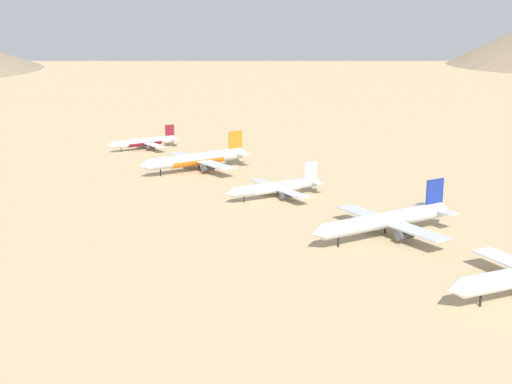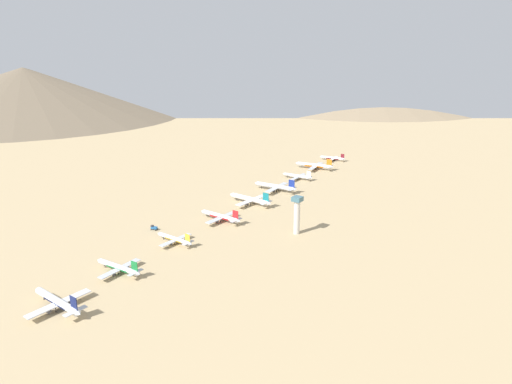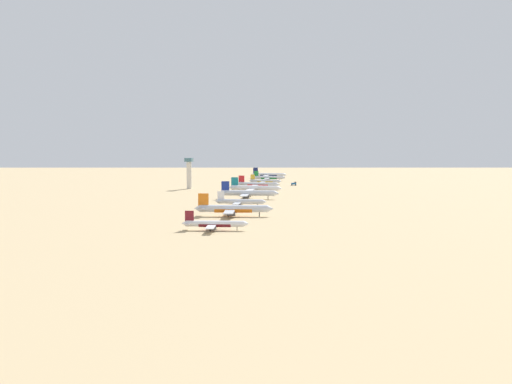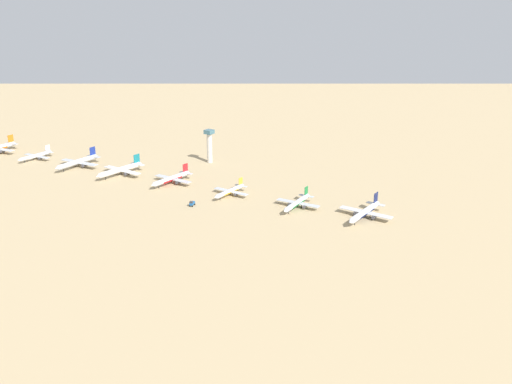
% 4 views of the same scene
% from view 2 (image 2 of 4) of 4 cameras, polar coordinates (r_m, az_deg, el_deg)
% --- Properties ---
extents(ground_plane, '(2541.71, 2541.71, 0.00)m').
position_cam_2_polar(ground_plane, '(425.00, -0.85, -1.56)').
color(ground_plane, tan).
extents(parked_jet_0, '(35.82, 29.23, 10.34)m').
position_cam_2_polar(parked_jet_0, '(609.01, 9.62, 4.23)').
color(parked_jet_0, white).
rests_on(parked_jet_0, ground).
extents(parked_jet_1, '(49.74, 40.61, 14.36)m').
position_cam_2_polar(parked_jet_1, '(559.23, 7.38, 3.34)').
color(parked_jet_1, silver).
rests_on(parked_jet_1, ground).
extents(parked_jet_2, '(37.84, 30.71, 10.92)m').
position_cam_2_polar(parked_jet_2, '(511.89, 5.25, 2.01)').
color(parked_jet_2, silver).
rests_on(parked_jet_2, ground).
extents(parked_jet_3, '(49.70, 40.40, 14.33)m').
position_cam_2_polar(parked_jet_3, '(465.30, 2.49, 0.69)').
color(parked_jet_3, silver).
rests_on(parked_jet_3, ground).
extents(parked_jet_4, '(49.55, 40.25, 14.29)m').
position_cam_2_polar(parked_jet_4, '(424.08, -0.72, -0.92)').
color(parked_jet_4, white).
rests_on(parked_jet_4, ground).
extents(parked_jet_5, '(44.20, 35.87, 12.75)m').
position_cam_2_polar(parked_jet_5, '(382.45, -4.47, -3.08)').
color(parked_jet_5, silver).
rests_on(parked_jet_5, ground).
extents(parked_jet_6, '(36.55, 29.64, 10.55)m').
position_cam_2_polar(parked_jet_6, '(343.22, -10.20, -5.83)').
color(parked_jet_6, silver).
rests_on(parked_jet_6, ground).
extents(parked_jet_7, '(39.94, 32.43, 11.52)m').
position_cam_2_polar(parked_jet_7, '(307.50, -16.90, -9.05)').
color(parked_jet_7, silver).
rests_on(parked_jet_7, ground).
extents(parked_jet_8, '(45.83, 37.20, 13.22)m').
position_cam_2_polar(parked_jet_8, '(278.69, -23.69, -12.50)').
color(parked_jet_8, silver).
rests_on(parked_jet_8, ground).
extents(service_truck, '(5.62, 3.88, 3.90)m').
position_cam_2_polar(service_truck, '(372.37, -12.73, -4.38)').
color(service_truck, '#1E5999').
rests_on(service_truck, ground).
extents(control_tower, '(7.20, 7.20, 30.29)m').
position_cam_2_polar(control_tower, '(352.60, 5.17, -2.67)').
color(control_tower, beige).
rests_on(control_tower, ground).
extents(desert_hill_1, '(658.14, 658.14, 107.16)m').
position_cam_2_polar(desert_hill_1, '(1303.30, 13.00, 12.92)').
color(desert_hill_1, '#8C775B').
rests_on(desert_hill_1, ground).
extents(desert_hill_2, '(681.80, 681.80, 107.84)m').
position_cam_2_polar(desert_hill_2, '(1155.16, -26.98, 11.11)').
color(desert_hill_2, '#70604C').
rests_on(desert_hill_2, ground).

